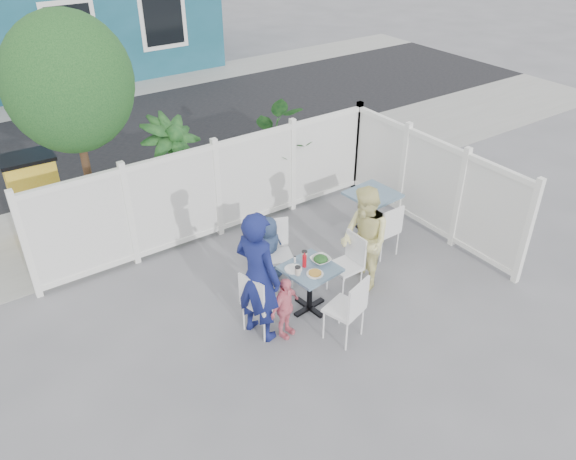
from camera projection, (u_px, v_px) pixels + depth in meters
ground at (300, 313)px, 7.59m from camera, size 80.00×80.00×0.00m
near_sidewalk at (179, 201)px, 10.24m from camera, size 24.00×2.60×0.01m
street at (109, 136)px, 12.82m from camera, size 24.00×5.00×0.01m
far_sidewalk at (69, 99)px, 14.98m from camera, size 24.00×1.60×0.01m
fence_back at (218, 191)px, 8.89m from camera, size 5.86×0.08×1.60m
fence_right at (430, 187)px, 9.04m from camera, size 0.08×3.66×1.60m
tree at (69, 84)px, 7.74m from camera, size 1.80×1.62×3.59m
utility_cabinet at (37, 199)px, 8.91m from camera, size 0.75×0.55×1.36m
potted_shrub_a at (173, 174)px, 9.10m from camera, size 1.38×1.38×1.87m
potted_shrub_b at (269, 156)px, 9.96m from camera, size 1.42×1.59×1.62m
main_table at (310, 277)px, 7.40m from camera, size 0.72×0.72×0.68m
spare_table at (372, 203)px, 8.99m from camera, size 0.77×0.77×0.76m
chair_left at (258, 300)px, 7.00m from camera, size 0.49×0.51×0.91m
chair_right at (349, 260)px, 7.77m from camera, size 0.39×0.40×0.88m
chair_back at (275, 247)px, 7.94m from camera, size 0.56×0.55×0.96m
chair_near at (350, 306)px, 6.88m from camera, size 0.53×0.52×0.94m
chair_spare at (387, 228)px, 8.49m from camera, size 0.40×0.39×0.88m
man at (258, 277)px, 6.80m from camera, size 0.60×0.75×1.79m
woman at (364, 240)px, 7.72m from camera, size 0.77×0.88×1.55m
boy at (269, 249)px, 8.00m from camera, size 0.51×0.34×1.01m
toddler at (285, 308)px, 7.01m from camera, size 0.56×0.36×0.88m
plate_main at (315, 274)px, 7.19m from camera, size 0.22×0.22×0.01m
plate_side at (293, 269)px, 7.28m from camera, size 0.23×0.23×0.02m
salad_bowl at (321, 260)px, 7.41m from camera, size 0.25×0.25×0.06m
coffee_cup_a at (298, 271)px, 7.16m from camera, size 0.07×0.07×0.11m
coffee_cup_b at (304, 255)px, 7.46m from camera, size 0.07×0.07×0.11m
ketchup_bottle at (304, 261)px, 7.29m from camera, size 0.06×0.06×0.18m
salt_shaker at (295, 260)px, 7.41m from camera, size 0.03×0.03×0.07m
pepper_shaker at (295, 258)px, 7.44m from camera, size 0.03×0.03×0.07m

